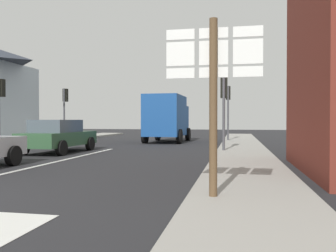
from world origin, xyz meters
TOP-DOWN VIEW (x-y plane):
  - ground_plane at (0.00, 10.00)m, footprint 80.00×80.00m
  - sidewalk_right at (6.44, 8.00)m, footprint 2.25×44.00m
  - lane_centre_stripe at (0.00, 6.00)m, footprint 0.16×12.00m
  - sedan_far at (-1.69, 9.75)m, footprint 2.05×4.24m
  - delivery_truck at (1.65, 18.07)m, footprint 2.57×5.04m
  - route_sign_post at (5.77, 1.32)m, footprint 1.66×0.14m
  - traffic_light_near_right at (5.61, 10.90)m, footprint 0.30×0.49m
  - traffic_light_near_left at (-5.61, 11.15)m, footprint 0.30×0.49m
  - traffic_light_far_right at (5.61, 19.01)m, footprint 0.30×0.49m
  - traffic_light_far_left at (-5.61, 18.01)m, footprint 0.30×0.49m

SIDE VIEW (x-z plane):
  - ground_plane at x=0.00m, z-range 0.00..0.00m
  - lane_centre_stripe at x=0.00m, z-range 0.00..0.01m
  - sidewalk_right at x=6.44m, z-range 0.00..0.14m
  - sedan_far at x=-1.69m, z-range 0.03..1.50m
  - delivery_truck at x=1.65m, z-range 0.13..3.18m
  - route_sign_post at x=5.77m, z-range 0.40..3.60m
  - traffic_light_near_right at x=5.61m, z-range 0.80..4.13m
  - traffic_light_near_left at x=-5.61m, z-range 0.85..4.40m
  - traffic_light_far_left at x=-5.61m, z-range 0.88..4.53m
  - traffic_light_far_right at x=5.61m, z-range 0.89..4.61m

